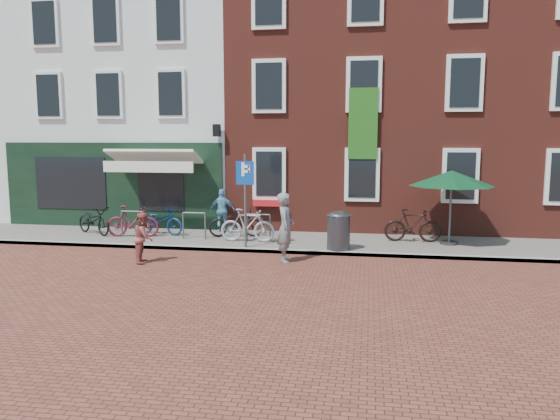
% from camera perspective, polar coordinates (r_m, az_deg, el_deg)
% --- Properties ---
extents(ground, '(80.00, 80.00, 0.00)m').
position_cam_1_polar(ground, '(15.17, -5.06, -4.44)').
color(ground, brown).
extents(sidewalk, '(24.00, 3.00, 0.10)m').
position_cam_1_polar(sidewalk, '(16.38, -0.35, -3.32)').
color(sidewalk, slate).
rests_on(sidewalk, ground).
extents(building_stucco, '(8.00, 8.00, 9.00)m').
position_cam_1_polar(building_stucco, '(23.11, -13.01, 10.78)').
color(building_stucco, silver).
rests_on(building_stucco, ground).
extents(building_brick_mid, '(6.00, 8.00, 10.00)m').
position_cam_1_polar(building_brick_mid, '(21.49, 4.91, 12.53)').
color(building_brick_mid, maroon).
rests_on(building_brick_mid, ground).
extents(building_brick_right, '(6.00, 8.00, 10.00)m').
position_cam_1_polar(building_brick_right, '(21.84, 21.16, 11.97)').
color(building_brick_right, maroon).
rests_on(building_brick_right, ground).
extents(litter_bin, '(0.63, 0.63, 1.16)m').
position_cam_1_polar(litter_bin, '(14.90, 6.21, -1.95)').
color(litter_bin, '#3A3A3D').
rests_on(litter_bin, sidewalk).
extents(parking_sign, '(0.50, 0.08, 2.63)m').
position_cam_1_polar(parking_sign, '(15.04, -3.70, 2.45)').
color(parking_sign, '#4C4C4F').
rests_on(parking_sign, sidewalk).
extents(parasol, '(2.41, 2.41, 2.25)m').
position_cam_1_polar(parasol, '(16.18, 17.69, 3.51)').
color(parasol, '#4C4C4F').
rests_on(parasol, sidewalk).
extents(woman, '(0.48, 0.69, 1.78)m').
position_cam_1_polar(woman, '(13.79, 0.58, -1.86)').
color(woman, slate).
rests_on(woman, ground).
extents(boy, '(0.62, 0.72, 1.29)m').
position_cam_1_polar(boy, '(14.18, -14.21, -2.83)').
color(boy, '#984A40').
rests_on(boy, ground).
extents(cafe_person, '(0.86, 0.46, 1.40)m').
position_cam_1_polar(cafe_person, '(17.76, -6.11, -0.04)').
color(cafe_person, '#68AECD').
rests_on(cafe_person, sidewalk).
extents(bicycle_0, '(1.75, 1.36, 0.88)m').
position_cam_1_polar(bicycle_0, '(18.23, -19.08, -1.05)').
color(bicycle_0, black).
rests_on(bicycle_0, sidewalk).
extents(bicycle_1, '(1.68, 0.65, 0.98)m').
position_cam_1_polar(bicycle_1, '(17.38, -15.29, -1.14)').
color(bicycle_1, maroon).
rests_on(bicycle_1, sidewalk).
extents(bicycle_2, '(1.78, 0.98, 0.88)m').
position_cam_1_polar(bicycle_2, '(17.61, -12.57, -1.11)').
color(bicycle_2, navy).
rests_on(bicycle_2, sidewalk).
extents(bicycle_3, '(1.63, 0.46, 0.98)m').
position_cam_1_polar(bicycle_3, '(16.01, -3.45, -1.63)').
color(bicycle_3, '#9E9FA0').
rests_on(bicycle_3, sidewalk).
extents(bicycle_4, '(1.77, 0.91, 0.88)m').
position_cam_1_polar(bicycle_4, '(16.85, -4.69, -1.34)').
color(bicycle_4, black).
rests_on(bicycle_4, sidewalk).
extents(bicycle_5, '(1.64, 0.48, 0.98)m').
position_cam_1_polar(bicycle_5, '(16.43, 13.81, -1.59)').
color(bicycle_5, black).
rests_on(bicycle_5, sidewalk).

